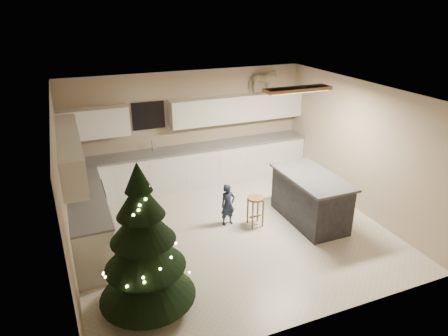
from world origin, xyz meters
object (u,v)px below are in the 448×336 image
Objects in this scene: christmas_tree at (145,252)px; rocking_horse at (262,81)px; toddler at (228,205)px; island at (310,198)px; bar_stool at (256,204)px.

christmas_tree is 3.23× the size of rocking_horse.
rocking_horse is (1.70, 2.05, 1.87)m from toddler.
island is at bearing 19.36° from christmas_tree.
island is 3.10m from rocking_horse.
bar_stool is (-1.06, 0.23, -0.04)m from island.
christmas_tree is 5.35m from rocking_horse.
christmas_tree is at bearing 152.32° from rocking_horse.
rocking_horse is (3.60, 3.71, 1.38)m from christmas_tree.
island is 1.08m from bar_stool.
rocking_horse is (1.23, 2.28, 1.84)m from bar_stool.
rocking_horse reaches higher than bar_stool.
rocking_horse is at bearing 43.12° from toddler.
christmas_tree is 2.66× the size of toddler.
christmas_tree is at bearing -145.96° from toddler.
island reaches higher than bar_stool.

